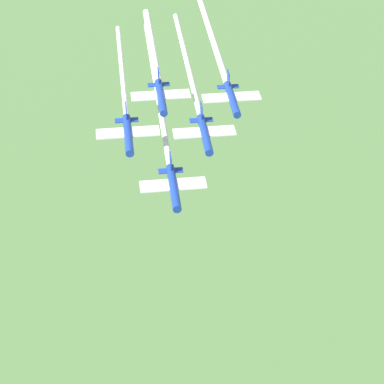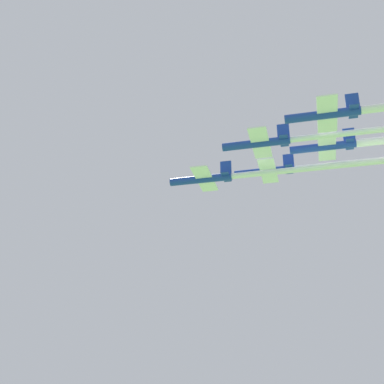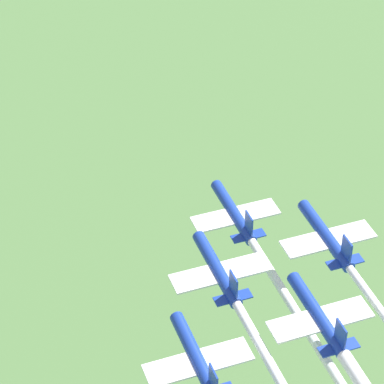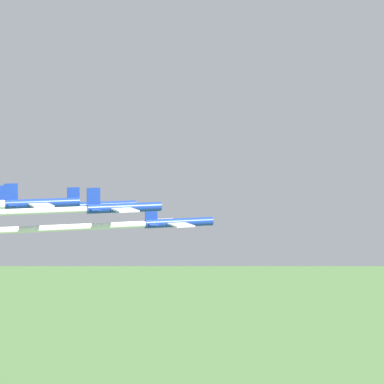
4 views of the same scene
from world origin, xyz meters
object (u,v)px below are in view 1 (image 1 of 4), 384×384
(jet_1, at_px, (205,133))
(jet_4, at_px, (161,96))
(jet_2, at_px, (128,133))
(jet_0, at_px, (173,186))
(jet_3, at_px, (232,98))

(jet_1, height_order, jet_4, jet_4)
(jet_2, xyz_separation_m, jet_4, (-4.27, 11.44, 0.45))
(jet_2, relative_size, jet_4, 1.00)
(jet_0, relative_size, jet_2, 1.00)
(jet_3, bearing_deg, jet_4, -0.00)
(jet_1, distance_m, jet_2, 12.41)
(jet_3, bearing_deg, jet_1, 59.53)
(jet_2, bearing_deg, jet_4, -120.47)
(jet_1, bearing_deg, jet_4, -59.53)
(jet_0, distance_m, jet_3, 24.55)
(jet_0, distance_m, jet_4, 21.38)
(jet_0, relative_size, jet_3, 1.00)
(jet_1, relative_size, jet_4, 1.00)
(jet_1, bearing_deg, jet_0, 59.53)
(jet_0, xyz_separation_m, jet_3, (-8.53, 22.88, 2.49))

